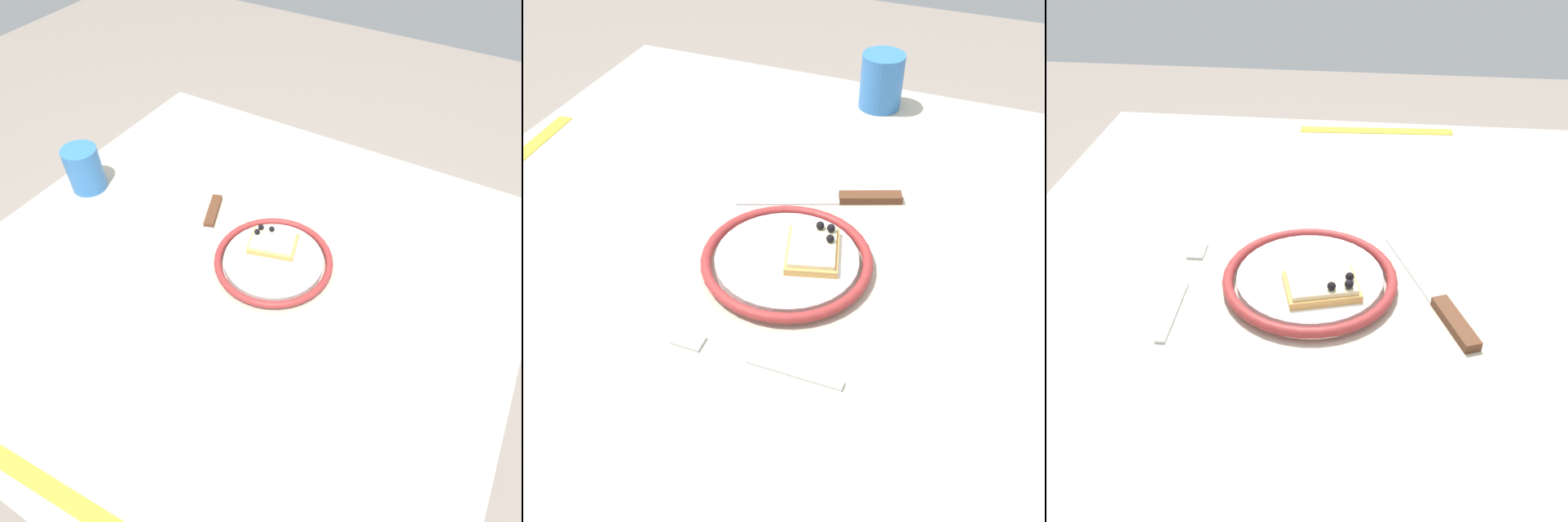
% 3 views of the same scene
% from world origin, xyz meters
% --- Properties ---
extents(dining_table, '(0.97, 0.96, 0.75)m').
position_xyz_m(dining_table, '(0.00, 0.00, 0.67)').
color(dining_table, '#BCB29E').
rests_on(dining_table, ground_plane).
extents(plate, '(0.22, 0.22, 0.02)m').
position_xyz_m(plate, '(-0.05, -0.05, 0.76)').
color(plate, white).
rests_on(plate, dining_table).
extents(pizza_slice_near, '(0.10, 0.09, 0.03)m').
position_xyz_m(pizza_slice_near, '(-0.03, -0.08, 0.77)').
color(pizza_slice_near, tan).
rests_on(pizza_slice_near, plate).
extents(knife, '(0.11, 0.23, 0.01)m').
position_xyz_m(knife, '(0.11, -0.08, 0.75)').
color(knife, silver).
rests_on(knife, dining_table).
extents(fork, '(0.02, 0.20, 0.00)m').
position_xyz_m(fork, '(-0.21, -0.07, 0.75)').
color(fork, silver).
rests_on(fork, dining_table).
extents(measuring_tape, '(0.29, 0.04, 0.00)m').
position_xyz_m(measuring_tape, '(0.03, 0.44, 0.75)').
color(measuring_tape, yellow).
rests_on(measuring_tape, dining_table).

